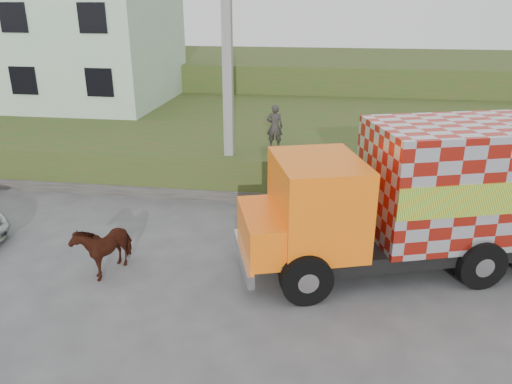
% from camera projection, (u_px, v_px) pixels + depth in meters
% --- Properties ---
extents(ground, '(120.00, 120.00, 0.00)m').
position_uv_depth(ground, '(233.00, 262.00, 13.04)').
color(ground, '#474749').
rests_on(ground, ground).
extents(embankment, '(40.00, 12.00, 1.50)m').
position_uv_depth(embankment, '(276.00, 137.00, 21.99)').
color(embankment, '#2A501A').
rests_on(embankment, ground).
extents(embankment_far, '(40.00, 12.00, 3.00)m').
position_uv_depth(embankment_far, '(297.00, 79.00, 32.78)').
color(embankment_far, '#2A501A').
rests_on(embankment_far, ground).
extents(retaining_strip, '(16.00, 0.50, 0.40)m').
position_uv_depth(retaining_strip, '(199.00, 193.00, 17.11)').
color(retaining_strip, '#595651').
rests_on(retaining_strip, ground).
extents(building, '(10.00, 8.00, 6.00)m').
position_uv_depth(building, '(65.00, 40.00, 24.92)').
color(building, '#B3CEB0').
rests_on(building, embankment).
extents(utility_pole, '(1.20, 0.30, 8.00)m').
position_uv_depth(utility_pole, '(228.00, 77.00, 15.94)').
color(utility_pole, gray).
rests_on(utility_pole, ground).
extents(cargo_truck, '(8.64, 4.98, 3.68)m').
position_uv_depth(cargo_truck, '(427.00, 196.00, 12.27)').
color(cargo_truck, black).
rests_on(cargo_truck, ground).
extents(cow, '(1.17, 1.75, 1.36)m').
position_uv_depth(cow, '(104.00, 246.00, 12.42)').
color(cow, '#33170C').
rests_on(cow, ground).
extents(pedestrian, '(0.57, 0.38, 1.54)m').
position_uv_depth(pedestrian, '(275.00, 126.00, 17.36)').
color(pedestrian, '#2D2B28').
rests_on(pedestrian, embankment).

